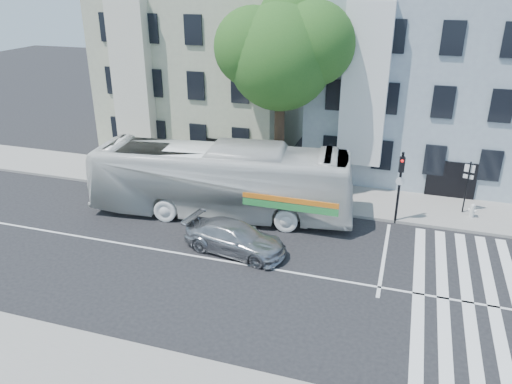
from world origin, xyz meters
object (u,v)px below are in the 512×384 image
at_px(bus, 221,180).
at_px(sedan, 235,238).
at_px(traffic_signal, 400,179).
at_px(fire_hydrant, 472,210).

xyz_separation_m(bus, sedan, (1.99, -3.51, -1.18)).
relative_size(sedan, traffic_signal, 1.26).
height_order(sedan, fire_hydrant, sedan).
distance_m(sedan, traffic_signal, 8.53).
distance_m(bus, fire_hydrant, 12.81).
xyz_separation_m(sedan, fire_hydrant, (10.35, 6.65, -0.16)).
height_order(bus, fire_hydrant, bus).
height_order(bus, sedan, bus).
relative_size(sedan, fire_hydrant, 6.40).
bearing_deg(sedan, fire_hydrant, -47.73).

